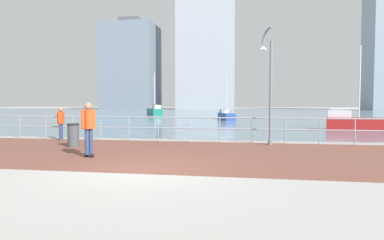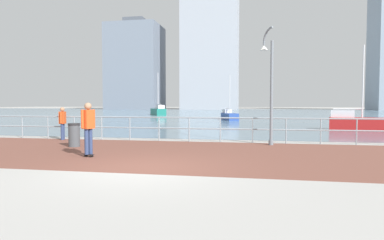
% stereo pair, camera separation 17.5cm
% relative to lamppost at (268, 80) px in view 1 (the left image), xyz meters
% --- Properties ---
extents(ground, '(220.00, 220.00, 0.00)m').
position_rel_lamppost_xyz_m(ground, '(-3.45, 34.15, -2.68)').
color(ground, '#ADAAA5').
extents(brick_paving, '(28.00, 6.94, 0.01)m').
position_rel_lamppost_xyz_m(brick_paving, '(-3.45, -3.01, -2.68)').
color(brick_paving, brown).
rests_on(brick_paving, ground).
extents(harbor_water, '(180.00, 88.00, 0.00)m').
position_rel_lamppost_xyz_m(harbor_water, '(-3.45, 45.46, -2.68)').
color(harbor_water, slate).
rests_on(harbor_water, ground).
extents(waterfront_railing, '(25.25, 0.06, 1.11)m').
position_rel_lamppost_xyz_m(waterfront_railing, '(-3.45, 0.46, -1.92)').
color(waterfront_railing, '#8C99A3').
rests_on(waterfront_railing, ground).
extents(lamppost, '(0.59, 0.72, 4.85)m').
position_rel_lamppost_xyz_m(lamppost, '(0.00, 0.00, 0.00)').
color(lamppost, slate).
rests_on(lamppost, ground).
extents(skateboarder, '(0.41, 0.55, 1.74)m').
position_rel_lamppost_xyz_m(skateboarder, '(-5.81, -4.32, -1.63)').
color(skateboarder, black).
rests_on(skateboarder, ground).
extents(bystander, '(0.31, 0.56, 1.54)m').
position_rel_lamppost_xyz_m(bystander, '(-9.45, 0.11, -1.78)').
color(bystander, navy).
rests_on(bystander, ground).
extents(trash_bin, '(0.46, 0.46, 0.93)m').
position_rel_lamppost_xyz_m(trash_bin, '(-7.59, -2.10, -2.21)').
color(trash_bin, '#474C51').
rests_on(trash_bin, ground).
extents(sailboat_navy, '(2.08, 3.46, 4.64)m').
position_rel_lamppost_xyz_m(sailboat_navy, '(-3.04, 20.35, -2.24)').
color(sailboat_navy, '#284799').
rests_on(sailboat_navy, ground).
extents(sailboat_white, '(3.97, 1.94, 5.36)m').
position_rel_lamppost_xyz_m(sailboat_white, '(5.99, 8.37, -2.17)').
color(sailboat_white, '#B21E1E').
rests_on(sailboat_white, ground).
extents(sailboat_gray, '(3.38, 4.54, 6.24)m').
position_rel_lamppost_xyz_m(sailboat_gray, '(-14.37, 33.16, -2.09)').
color(sailboat_gray, '#197266').
rests_on(sailboat_gray, ground).
extents(tower_slate, '(15.05, 12.90, 26.69)m').
position_rel_lamppost_xyz_m(tower_slate, '(-35.04, 80.43, 9.84)').
color(tower_slate, slate).
rests_on(tower_slate, ground).
extents(tower_beige, '(15.41, 12.62, 39.90)m').
position_rel_lamppost_xyz_m(tower_beige, '(-12.57, 80.19, 16.44)').
color(tower_beige, '#A3A8B2').
rests_on(tower_beige, ground).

